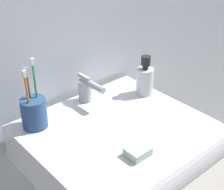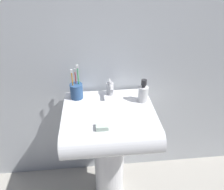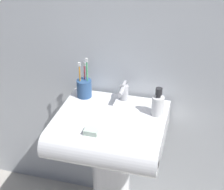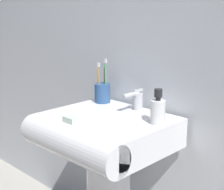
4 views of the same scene
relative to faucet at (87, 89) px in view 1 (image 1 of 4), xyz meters
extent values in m
cube|color=white|center=(-0.02, -0.15, -0.11)|extent=(0.52, 0.42, 0.13)
cylinder|color=white|center=(-0.02, -0.36, -0.11)|extent=(0.52, 0.13, 0.13)
cylinder|color=#B7B7BC|center=(0.00, 0.01, -0.01)|extent=(0.04, 0.04, 0.08)
cylinder|color=#B7B7BC|center=(0.00, -0.04, 0.03)|extent=(0.02, 0.10, 0.02)
cube|color=#B7B7BC|center=(0.00, 0.01, 0.04)|extent=(0.01, 0.06, 0.01)
cylinder|color=#2D5184|center=(-0.21, -0.01, 0.00)|extent=(0.08, 0.08, 0.09)
cylinder|color=orange|center=(-0.22, -0.02, 0.05)|extent=(0.01, 0.01, 0.16)
cube|color=white|center=(-0.22, -0.02, 0.14)|extent=(0.01, 0.01, 0.02)
cylinder|color=#3FB266|center=(-0.19, -0.01, 0.06)|extent=(0.01, 0.01, 0.18)
cube|color=white|center=(-0.19, -0.01, 0.16)|extent=(0.01, 0.01, 0.02)
cylinder|color=#D83F4C|center=(-0.21, 0.00, 0.04)|extent=(0.01, 0.01, 0.15)
cube|color=white|center=(-0.21, 0.00, 0.13)|extent=(0.01, 0.01, 0.02)
cylinder|color=white|center=(0.19, -0.09, 0.00)|extent=(0.06, 0.06, 0.09)
cylinder|color=#262628|center=(0.19, -0.09, 0.05)|extent=(0.02, 0.02, 0.01)
cylinder|color=#262628|center=(0.19, -0.09, 0.08)|extent=(0.03, 0.03, 0.03)
cube|color=silver|center=(-0.07, -0.31, -0.04)|extent=(0.06, 0.05, 0.02)
camera|label=1|loc=(-0.59, -0.81, 0.55)|focal=55.00mm
camera|label=2|loc=(-0.10, -1.15, 0.67)|focal=35.00mm
camera|label=3|loc=(0.33, -1.47, 0.85)|focal=55.00mm
camera|label=4|loc=(0.96, -1.14, 0.39)|focal=55.00mm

